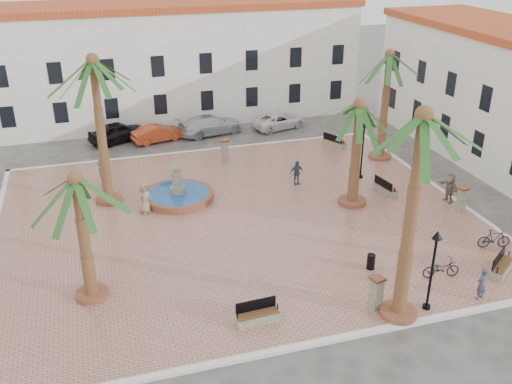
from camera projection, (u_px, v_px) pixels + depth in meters
ground at (239, 220)px, 31.97m from camera, size 120.00×120.00×0.00m
plaza at (239, 219)px, 31.94m from camera, size 26.00×22.00×0.15m
kerb_n at (199, 151)px, 41.47m from camera, size 26.30×0.30×0.16m
kerb_s at (312, 344)px, 22.41m from camera, size 26.30×0.30×0.16m
kerb_e at (441, 190)px, 35.34m from camera, size 0.30×22.30×0.16m
building_north at (175, 61)px, 47.27m from camera, size 30.40×7.40×9.50m
fountain at (178, 194)px, 33.96m from camera, size 4.22×4.22×2.18m
palm_nw at (94, 76)px, 30.66m from camera, size 5.18×5.18×8.73m
palm_sw at (78, 195)px, 23.10m from camera, size 4.76×4.76×6.00m
palm_s at (421, 139)px, 20.64m from camera, size 5.08×5.08×9.09m
palm_e at (359, 119)px, 31.36m from camera, size 5.36×5.36×6.39m
palm_ne at (389, 67)px, 37.41m from camera, size 5.07×5.07×7.59m
bench_s at (257, 317)px, 23.41m from camera, size 1.87×0.66×0.97m
bench_se at (502, 267)px, 26.76m from camera, size 1.88×1.57×1.00m
bench_e at (385, 189)px, 34.77m from camera, size 0.82×1.83×0.93m
bench_ne at (334, 143)px, 42.08m from camera, size 1.34×1.85×0.95m
lamppost_s at (434, 257)px, 23.30m from camera, size 0.41×0.41×3.78m
lamppost_e at (363, 140)px, 35.87m from camera, size 0.41×0.41×3.80m
bollard_se at (376, 292)px, 24.09m from camera, size 0.66×0.66×1.53m
bollard_n at (225, 150)px, 39.26m from camera, size 0.59×0.59×1.55m
bollard_e at (462, 199)px, 32.40m from camera, size 0.58×0.58×1.45m
litter_bin at (371, 262)px, 27.03m from camera, size 0.39×0.39×0.76m
cyclist_a at (482, 284)px, 24.69m from camera, size 0.66×0.53×1.55m
bicycle_a at (441, 268)px, 26.35m from camera, size 1.84×0.89×0.93m
cyclist_b at (406, 239)px, 28.06m from camera, size 0.96×0.84×1.68m
bicycle_b at (494, 239)px, 28.75m from camera, size 1.74×0.88×1.01m
pedestrian_fountain_a at (144, 198)px, 32.10m from camera, size 1.08×0.99×1.85m
pedestrian_fountain_b at (297, 173)px, 35.73m from camera, size 0.95×0.48×1.56m
pedestrian_north at (103, 173)px, 35.42m from camera, size 0.90×1.27×1.78m
pedestrian_east at (450, 188)px, 33.41m from camera, size 0.68×1.70×1.79m
car_black at (119, 132)px, 43.23m from camera, size 4.86×3.33×1.54m
car_red at (158, 133)px, 43.31m from camera, size 4.16×2.36×1.30m
car_silver at (210, 125)px, 44.80m from camera, size 5.50×3.18×1.50m
car_white at (279, 121)px, 46.16m from camera, size 4.87×3.19×1.25m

